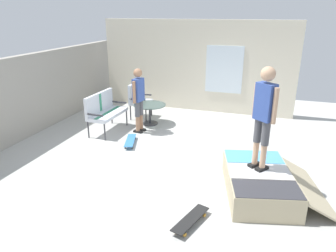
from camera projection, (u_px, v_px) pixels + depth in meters
ground_plane at (175, 163)px, 6.73m from camera, size 12.00×12.00×0.10m
back_wall_cinderblock at (16, 100)px, 7.55m from camera, size 9.00×0.20×2.01m
house_facade at (196, 66)px, 9.76m from camera, size 0.23×6.00×2.78m
skate_ramp at (260, 182)px, 5.45m from camera, size 2.05×2.01×0.44m
patio_bench at (104, 109)px, 8.19m from camera, size 1.27×0.59×1.02m
patio_chair_near_house at (137, 98)px, 9.23m from camera, size 0.66×0.59×1.02m
patio_table at (150, 110)px, 8.76m from camera, size 0.90×0.90×0.57m
person_watching at (139, 96)px, 8.01m from camera, size 0.48×0.28×1.67m
person_skater at (264, 111)px, 5.13m from camera, size 0.36×0.39×1.77m
skateboard_by_bench at (130, 141)px, 7.54m from camera, size 0.82×0.43×0.10m
skateboard_spare at (191, 219)px, 4.70m from camera, size 0.82×0.43×0.10m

